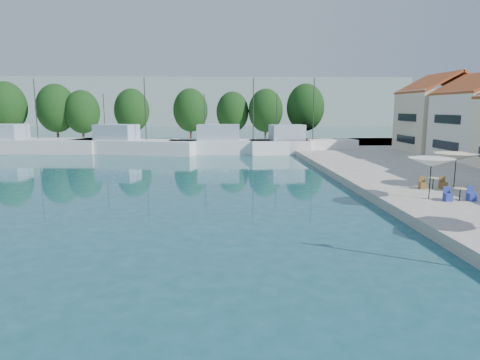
{
  "coord_description": "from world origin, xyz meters",
  "views": [
    {
      "loc": [
        -3.59,
        -1.75,
        5.94
      ],
      "look_at": [
        -2.31,
        26.0,
        1.26
      ],
      "focal_mm": 32.0,
      "sensor_mm": 36.0,
      "label": 1
    }
  ],
  "objects_px": {
    "trawler_03": "(236,145)",
    "umbrella_white": "(431,162)",
    "trawler_04": "(300,145)",
    "umbrella_cream": "(456,157)",
    "trawler_01": "(20,144)",
    "trawler_02": "(132,145)"
  },
  "relations": [
    {
      "from": "umbrella_white",
      "to": "trawler_04",
      "type": "bearing_deg",
      "value": 93.47
    },
    {
      "from": "trawler_01",
      "to": "trawler_02",
      "type": "xyz_separation_m",
      "value": [
        15.58,
        -2.3,
        0.0
      ]
    },
    {
      "from": "trawler_01",
      "to": "trawler_03",
      "type": "relative_size",
      "value": 1.15
    },
    {
      "from": "trawler_04",
      "to": "umbrella_cream",
      "type": "xyz_separation_m",
      "value": [
        5.5,
        -28.05,
        1.6
      ]
    },
    {
      "from": "trawler_04",
      "to": "umbrella_white",
      "type": "xyz_separation_m",
      "value": [
        1.92,
        -31.74,
        1.71
      ]
    },
    {
      "from": "trawler_01",
      "to": "umbrella_cream",
      "type": "distance_m",
      "value": 53.54
    },
    {
      "from": "trawler_02",
      "to": "trawler_04",
      "type": "relative_size",
      "value": 1.21
    },
    {
      "from": "trawler_02",
      "to": "umbrella_white",
      "type": "distance_m",
      "value": 40.76
    },
    {
      "from": "trawler_02",
      "to": "umbrella_white",
      "type": "height_order",
      "value": "trawler_02"
    },
    {
      "from": "trawler_03",
      "to": "umbrella_white",
      "type": "relative_size",
      "value": 6.69
    },
    {
      "from": "trawler_04",
      "to": "umbrella_cream",
      "type": "relative_size",
      "value": 4.93
    },
    {
      "from": "trawler_01",
      "to": "umbrella_white",
      "type": "distance_m",
      "value": 53.05
    },
    {
      "from": "trawler_03",
      "to": "umbrella_cream",
      "type": "relative_size",
      "value": 6.2
    },
    {
      "from": "trawler_03",
      "to": "umbrella_white",
      "type": "distance_m",
      "value": 33.94
    },
    {
      "from": "trawler_01",
      "to": "umbrella_white",
      "type": "height_order",
      "value": "trawler_01"
    },
    {
      "from": "trawler_03",
      "to": "trawler_04",
      "type": "distance_m",
      "value": 8.48
    },
    {
      "from": "umbrella_cream",
      "to": "trawler_03",
      "type": "bearing_deg",
      "value": 116.03
    },
    {
      "from": "trawler_03",
      "to": "umbrella_cream",
      "type": "bearing_deg",
      "value": -61.75
    },
    {
      "from": "trawler_03",
      "to": "trawler_01",
      "type": "bearing_deg",
      "value": 176.81
    },
    {
      "from": "trawler_02",
      "to": "umbrella_cream",
      "type": "relative_size",
      "value": 5.95
    },
    {
      "from": "trawler_01",
      "to": "trawler_03",
      "type": "bearing_deg",
      "value": -1.35
    },
    {
      "from": "trawler_04",
      "to": "umbrella_cream",
      "type": "bearing_deg",
      "value": -86.98
    }
  ]
}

